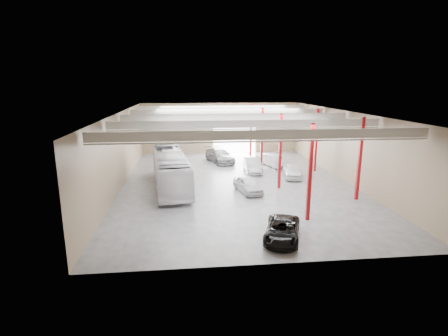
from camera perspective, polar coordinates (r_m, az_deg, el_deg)
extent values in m
cube|color=#49494E|center=(34.68, 2.00, -2.49)|extent=(22.00, 32.00, 0.01)
cube|color=#ADACA8|center=(33.42, 2.10, 9.11)|extent=(22.00, 32.00, 0.12)
cube|color=brown|center=(49.59, -0.58, 6.53)|extent=(22.00, 0.12, 7.00)
cube|color=brown|center=(18.67, 9.03, -5.71)|extent=(22.00, 0.12, 7.00)
cube|color=brown|center=(34.12, -16.59, 2.72)|extent=(0.12, 32.00, 7.00)
cube|color=brown|center=(37.06, 19.16, 3.36)|extent=(0.12, 32.00, 7.00)
cube|color=white|center=(49.81, 1.74, 5.40)|extent=(6.00, 0.20, 5.00)
cube|color=maroon|center=(25.28, 13.86, -0.80)|extent=(0.25, 0.25, 7.00)
cube|color=maroon|center=(32.72, 9.15, 2.66)|extent=(0.25, 0.25, 7.00)
cube|color=maroon|center=(40.38, 6.20, 4.82)|extent=(0.25, 0.25, 7.00)
cube|color=maroon|center=(47.17, 4.40, 6.13)|extent=(0.25, 0.25, 7.00)
cube|color=maroon|center=(31.12, 21.28, 1.34)|extent=(0.25, 0.25, 7.00)
cube|color=maroon|center=(40.10, 14.82, 4.39)|extent=(0.25, 0.25, 7.00)
cube|color=beige|center=(21.73, 6.61, 5.40)|extent=(21.60, 0.15, 0.60)
cube|color=beige|center=(21.79, 6.58, 4.36)|extent=(21.60, 0.10, 0.10)
cube|color=beige|center=(27.57, 3.88, 7.19)|extent=(21.60, 0.15, 0.60)
cube|color=beige|center=(27.62, 3.86, 6.37)|extent=(21.60, 0.10, 0.10)
cube|color=beige|center=(33.46, 2.09, 8.35)|extent=(21.60, 0.15, 0.60)
cube|color=beige|center=(33.50, 2.08, 7.66)|extent=(21.60, 0.10, 0.10)
cube|color=beige|center=(39.39, 0.84, 9.15)|extent=(21.60, 0.15, 0.60)
cube|color=beige|center=(39.42, 0.83, 8.57)|extent=(21.60, 0.10, 0.10)
cube|color=beige|center=(45.34, -0.09, 9.74)|extent=(21.60, 0.15, 0.60)
cube|color=beige|center=(45.36, -0.09, 9.24)|extent=(21.60, 0.10, 0.10)
imported|color=silver|center=(33.28, -8.74, -0.31)|extent=(4.27, 12.47, 3.41)
imported|color=black|center=(22.68, 9.49, -9.94)|extent=(3.47, 4.98, 1.26)
imported|color=silver|center=(31.74, 3.92, -2.75)|extent=(2.57, 4.34, 1.39)
imported|color=silver|center=(39.18, 4.67, 0.57)|extent=(1.95, 4.96, 1.61)
imported|color=gray|center=(43.77, -0.71, 2.02)|extent=(3.88, 6.10, 1.64)
imported|color=#BDBCC2|center=(42.02, 8.14, 1.27)|extent=(2.74, 4.68, 1.46)
imported|color=white|center=(37.33, 11.09, -0.42)|extent=(2.47, 4.52, 1.46)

